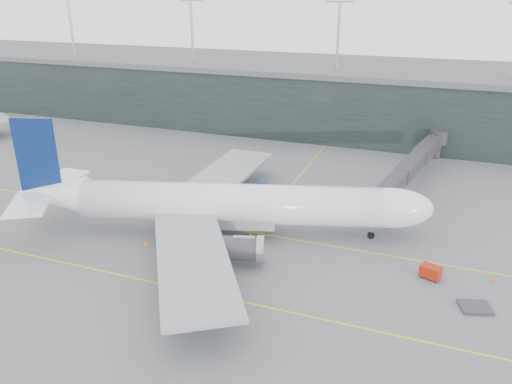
% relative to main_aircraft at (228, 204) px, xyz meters
% --- Properties ---
extents(ground, '(320.00, 320.00, 0.00)m').
position_rel_main_aircraft_xyz_m(ground, '(-2.01, 5.50, -4.49)').
color(ground, slate).
rests_on(ground, ground).
extents(taxiline_a, '(160.00, 0.25, 0.02)m').
position_rel_main_aircraft_xyz_m(taxiline_a, '(-2.01, 1.50, -4.48)').
color(taxiline_a, yellow).
rests_on(taxiline_a, ground).
extents(taxiline_b, '(160.00, 0.25, 0.02)m').
position_rel_main_aircraft_xyz_m(taxiline_b, '(-2.01, -14.50, -4.48)').
color(taxiline_b, yellow).
rests_on(taxiline_b, ground).
extents(taxiline_lead_main, '(0.25, 60.00, 0.02)m').
position_rel_main_aircraft_xyz_m(taxiline_lead_main, '(2.99, 25.50, -4.48)').
color(taxiline_lead_main, yellow).
rests_on(taxiline_lead_main, ground).
extents(terminal, '(240.00, 36.00, 29.00)m').
position_rel_main_aircraft_xyz_m(terminal, '(-2.02, 63.49, 3.13)').
color(terminal, black).
rests_on(terminal, ground).
extents(main_aircraft, '(56.08, 51.57, 16.01)m').
position_rel_main_aircraft_xyz_m(main_aircraft, '(0.00, 0.00, 0.00)').
color(main_aircraft, white).
rests_on(main_aircraft, ground).
extents(jet_bridge, '(9.65, 43.20, 5.74)m').
position_rel_main_aircraft_xyz_m(jet_bridge, '(21.37, 27.28, -0.20)').
color(jet_bridge, '#302F35').
rests_on(jet_bridge, ground).
extents(gse_cart, '(2.68, 2.16, 1.58)m').
position_rel_main_aircraft_xyz_m(gse_cart, '(26.92, -2.23, -3.61)').
color(gse_cart, '#A91E0C').
rests_on(gse_cart, ground).
extents(baggage_dolly, '(3.83, 3.42, 0.32)m').
position_rel_main_aircraft_xyz_m(baggage_dolly, '(31.76, -6.95, -4.30)').
color(baggage_dolly, '#343338').
rests_on(baggage_dolly, ground).
extents(uld_a, '(2.44, 2.06, 2.02)m').
position_rel_main_aircraft_xyz_m(uld_a, '(-8.02, 15.16, -3.43)').
color(uld_a, '#3C3C41').
rests_on(uld_a, ground).
extents(uld_b, '(2.22, 2.05, 1.63)m').
position_rel_main_aircraft_xyz_m(uld_b, '(-5.67, 16.53, -3.64)').
color(uld_b, '#3C3C41').
rests_on(uld_b, ground).
extents(uld_c, '(2.33, 1.98, 1.90)m').
position_rel_main_aircraft_xyz_m(uld_c, '(-0.87, 15.94, -3.49)').
color(uld_c, '#3C3C41').
rests_on(uld_c, ground).
extents(cone_nose, '(0.47, 0.47, 0.74)m').
position_rel_main_aircraft_xyz_m(cone_nose, '(34.07, -0.45, -4.12)').
color(cone_nose, '#FE650E').
rests_on(cone_nose, ground).
extents(cone_wing_stbd, '(0.44, 0.44, 0.70)m').
position_rel_main_aircraft_xyz_m(cone_wing_stbd, '(7.54, -15.17, -4.15)').
color(cone_wing_stbd, '#EF500D').
rests_on(cone_wing_stbd, ground).
extents(cone_wing_port, '(0.42, 0.42, 0.67)m').
position_rel_main_aircraft_xyz_m(cone_wing_port, '(5.34, 15.14, -4.16)').
color(cone_wing_port, '#EC4C0D').
rests_on(cone_wing_port, ground).
extents(cone_tail, '(0.50, 0.50, 0.79)m').
position_rel_main_aircraft_xyz_m(cone_tail, '(-8.97, -6.96, -4.10)').
color(cone_tail, orange).
rests_on(cone_tail, ground).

